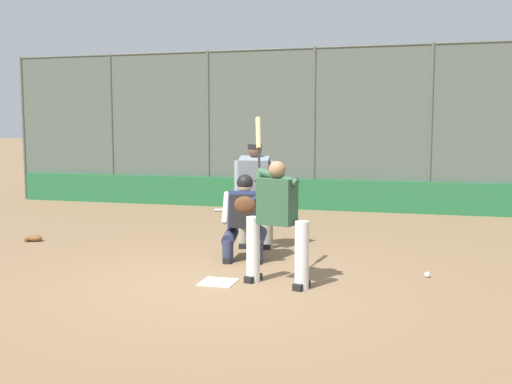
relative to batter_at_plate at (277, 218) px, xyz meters
The scene contains 11 objects.
ground_plane 1.12m from the batter_at_plate, ahead, with size 160.00×160.00×0.00m, color #846647.
home_plate_marker 1.11m from the batter_at_plate, ahead, with size 0.43×0.43×0.01m, color white.
backstop_fence 7.05m from the batter_at_plate, 83.98° to the right, with size 15.90×0.08×3.80m.
padding_wall 6.87m from the batter_at_plate, 83.89° to the right, with size 15.50×0.18×0.72m, color #236638.
bleachers_beyond 9.83m from the batter_at_plate, 84.04° to the right, with size 11.07×3.05×1.80m.
batter_at_plate is the anchor object (origin of this frame).
catcher_behind_plate 1.46m from the batter_at_plate, 57.74° to the right, with size 0.70×0.81×1.26m.
umpire_home 2.24m from the batter_at_plate, 67.88° to the right, with size 0.68×0.46×1.69m.
spare_bat_near_backstop 6.53m from the batter_at_plate, 66.92° to the right, with size 0.90×0.26×0.07m.
fielding_glove_on_dirt 5.02m from the batter_at_plate, 19.56° to the right, with size 0.30×0.22×0.11m.
baseball_loose 2.17m from the batter_at_plate, 154.54° to the right, with size 0.07×0.07×0.07m, color white.
Camera 1 is at (-2.40, 6.98, 1.96)m, focal length 42.00 mm.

